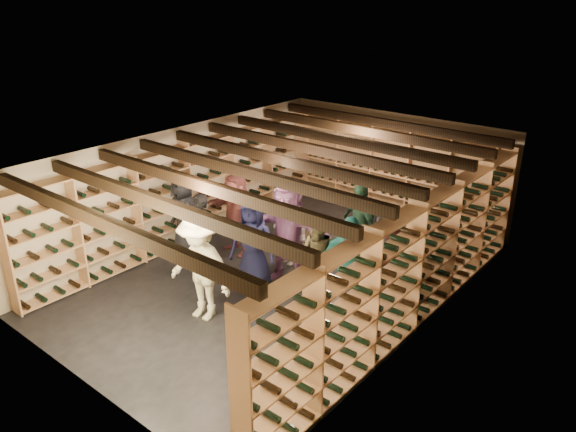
% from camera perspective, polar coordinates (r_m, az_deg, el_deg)
% --- Properties ---
extents(ground, '(8.00, 8.00, 0.00)m').
position_cam_1_polar(ground, '(10.48, -0.52, -6.20)').
color(ground, black).
rests_on(ground, ground).
extents(walls, '(5.52, 8.02, 2.40)m').
position_cam_1_polar(walls, '(9.96, -0.54, -0.14)').
color(walls, beige).
rests_on(walls, ground).
extents(ceiling, '(5.50, 8.00, 0.01)m').
position_cam_1_polar(ceiling, '(9.56, -0.57, 6.51)').
color(ceiling, '#BCB5A1').
rests_on(ceiling, walls).
extents(ceiling_joists, '(5.40, 7.12, 0.18)m').
position_cam_1_polar(ceiling_joists, '(9.60, -0.56, 5.70)').
color(ceiling_joists, black).
rests_on(ceiling_joists, ground).
extents(wine_rack_left, '(0.32, 7.50, 2.15)m').
position_cam_1_polar(wine_rack_left, '(11.71, -10.23, 2.38)').
color(wine_rack_left, tan).
rests_on(wine_rack_left, ground).
extents(wine_rack_right, '(0.32, 7.50, 2.15)m').
position_cam_1_polar(wine_rack_right, '(8.74, 12.54, -5.04)').
color(wine_rack_right, tan).
rests_on(wine_rack_right, ground).
extents(wine_rack_back, '(4.70, 0.30, 2.15)m').
position_cam_1_polar(wine_rack_back, '(12.99, 10.42, 4.39)').
color(wine_rack_back, tan).
rests_on(wine_rack_back, ground).
extents(crate_stack_left, '(0.57, 0.45, 0.51)m').
position_cam_1_polar(crate_stack_left, '(11.85, 2.45, -1.30)').
color(crate_stack_left, tan).
rests_on(crate_stack_left, ground).
extents(crate_stack_right, '(0.59, 0.50, 0.51)m').
position_cam_1_polar(crate_stack_right, '(10.71, 8.86, -4.29)').
color(crate_stack_right, tan).
rests_on(crate_stack_right, ground).
extents(crate_loose, '(0.58, 0.48, 0.17)m').
position_cam_1_polar(crate_loose, '(11.26, 6.83, -3.75)').
color(crate_loose, tan).
rests_on(crate_loose, ground).
extents(person_0, '(0.93, 0.73, 1.66)m').
position_cam_1_polar(person_0, '(11.26, -10.51, 0.20)').
color(person_0, black).
rests_on(person_0, ground).
extents(person_1, '(0.68, 0.57, 1.60)m').
position_cam_1_polar(person_1, '(10.34, -8.86, -1.97)').
color(person_1, black).
rests_on(person_1, ground).
extents(person_2, '(0.73, 0.58, 1.48)m').
position_cam_1_polar(person_2, '(9.52, 3.09, -4.35)').
color(person_2, brown).
rests_on(person_2, ground).
extents(person_3, '(1.24, 0.82, 1.80)m').
position_cam_1_polar(person_3, '(8.99, -8.89, -5.19)').
color(person_3, beige).
rests_on(person_3, ground).
extents(person_4, '(1.03, 0.60, 1.64)m').
position_cam_1_polar(person_4, '(9.26, 6.19, -4.71)').
color(person_4, teal).
rests_on(person_4, ground).
extents(person_5, '(1.61, 0.82, 1.66)m').
position_cam_1_polar(person_5, '(11.15, -5.30, 0.26)').
color(person_5, brown).
rests_on(person_5, ground).
extents(person_6, '(0.97, 0.82, 1.68)m').
position_cam_1_polar(person_6, '(9.84, -3.58, -2.77)').
color(person_6, '#1B1F48').
rests_on(person_6, ground).
extents(person_7, '(0.56, 0.38, 1.48)m').
position_cam_1_polar(person_7, '(10.15, 10.17, -2.89)').
color(person_7, gray).
rests_on(person_7, ground).
extents(person_8, '(0.85, 0.75, 1.48)m').
position_cam_1_polar(person_8, '(9.19, 10.74, -5.78)').
color(person_8, '#461C1A').
rests_on(person_8, ground).
extents(person_9, '(1.26, 0.99, 1.71)m').
position_cam_1_polar(person_9, '(10.62, 0.20, -0.68)').
color(person_9, beige).
rests_on(person_9, ground).
extents(person_10, '(1.05, 0.74, 1.66)m').
position_cam_1_polar(person_10, '(10.65, 7.25, -0.94)').
color(person_10, '#29523A').
rests_on(person_10, ground).
extents(person_11, '(1.84, 1.06, 1.89)m').
position_cam_1_polar(person_11, '(10.00, -0.08, -1.65)').
color(person_11, '#9B619B').
rests_on(person_11, ground).
extents(person_12, '(0.95, 0.74, 1.73)m').
position_cam_1_polar(person_12, '(9.60, 9.90, -3.60)').
color(person_12, '#2F2F34').
rests_on(person_12, ground).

